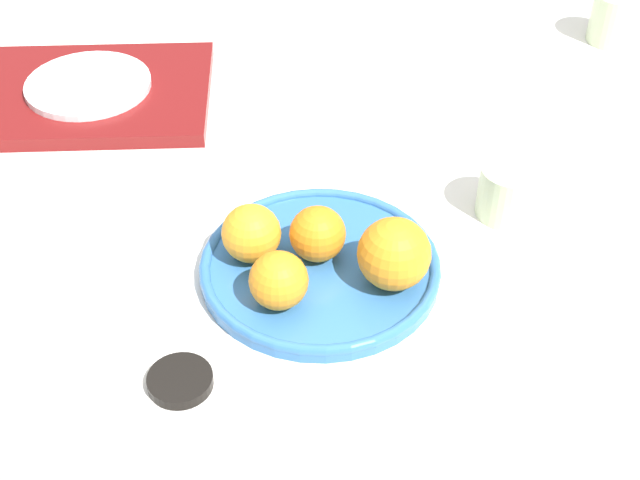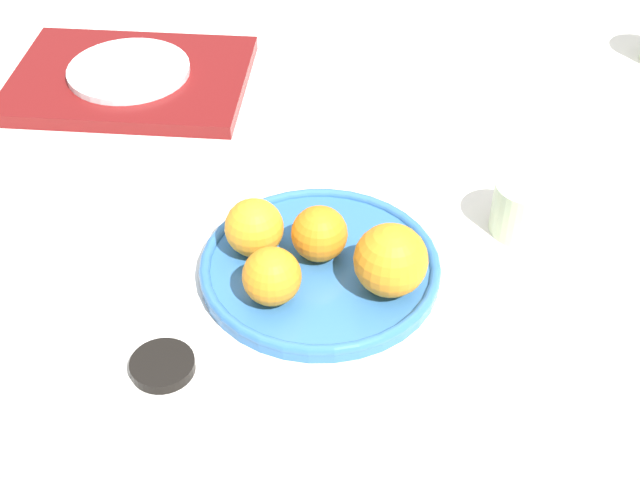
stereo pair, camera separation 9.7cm
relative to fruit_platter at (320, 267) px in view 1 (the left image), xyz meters
The scene contains 12 objects.
ground_plane 0.80m from the fruit_platter, 98.28° to the left, with size 12.00×12.00×0.00m, color gray.
table 0.49m from the fruit_platter, 98.28° to the left, with size 1.43×1.10×0.72m.
fruit_platter is the anchor object (origin of this frame).
orange_0 0.04m from the fruit_platter, 97.30° to the left, with size 0.06×0.06×0.06m.
orange_1 0.08m from the fruit_platter, 126.39° to the right, with size 0.06×0.06×0.06m.
orange_2 0.09m from the fruit_platter, 21.35° to the right, with size 0.08×0.08×0.08m.
orange_3 0.09m from the fruit_platter, 166.65° to the left, with size 0.07×0.07×0.07m.
serving_tray 0.49m from the fruit_platter, 129.51° to the left, with size 0.34×0.25×0.02m.
side_plate 0.49m from the fruit_platter, 129.51° to the left, with size 0.18×0.18×0.01m.
cup_0 0.25m from the fruit_platter, 23.14° to the left, with size 0.08×0.08×0.07m.
cup_2 0.71m from the fruit_platter, 47.11° to the left, with size 0.08×0.08×0.08m.
soy_dish 0.21m from the fruit_platter, 133.07° to the right, with size 0.07×0.07×0.01m.
Camera 1 is at (0.01, -1.04, 1.40)m, focal length 50.00 mm.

